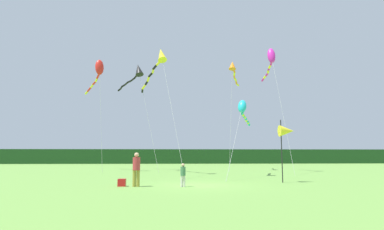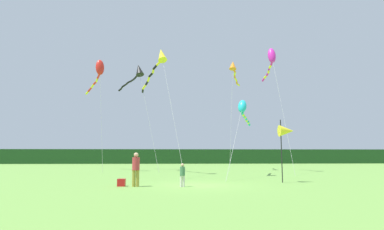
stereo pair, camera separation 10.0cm
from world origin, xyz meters
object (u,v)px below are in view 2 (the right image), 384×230
at_px(kite_orange, 234,69).
at_px(kite_yellow, 158,61).
at_px(kite_black, 137,72).
at_px(kite_cyan, 243,109).
at_px(person_adult, 136,167).
at_px(kite_magenta, 271,58).
at_px(kite_red, 99,71).
at_px(banner_flag_pole, 286,131).
at_px(cooler_box, 121,183).
at_px(person_child, 182,174).

bearing_deg(kite_orange, kite_yellow, -142.40).
xyz_separation_m(kite_black, kite_cyan, (9.58, -9.19, -5.40)).
bearing_deg(kite_black, kite_cyan, -43.81).
relative_size(person_adult, kite_magenta, 0.14).
relative_size(person_adult, kite_black, 0.15).
bearing_deg(kite_orange, kite_red, -175.84).
bearing_deg(kite_yellow, kite_orange, 37.60).
height_order(kite_red, kite_cyan, kite_red).
relative_size(banner_flag_pole, kite_black, 0.32).
bearing_deg(kite_yellow, kite_cyan, -20.74).
relative_size(banner_flag_pole, kite_red, 0.33).
distance_m(cooler_box, kite_cyan, 12.46).
height_order(banner_flag_pole, kite_magenta, kite_magenta).
bearing_deg(kite_red, kite_yellow, -38.06).
bearing_deg(kite_magenta, person_adult, -130.67).
distance_m(person_child, kite_cyan, 10.81).
height_order(person_child, kite_yellow, kite_yellow).
bearing_deg(kite_cyan, person_child, -121.13).
xyz_separation_m(person_child, kite_red, (-8.36, 16.06, 9.60)).
height_order(person_adult, kite_cyan, kite_cyan).
relative_size(person_adult, cooler_box, 4.40).
distance_m(kite_black, kite_orange, 10.54).
bearing_deg(kite_magenta, kite_red, 172.74).
distance_m(person_child, kite_orange, 20.89).
xyz_separation_m(person_adult, person_child, (2.43, -0.29, -0.31)).
distance_m(person_child, cooler_box, 3.28).
xyz_separation_m(kite_orange, kite_cyan, (-0.93, -8.73, -5.80)).
relative_size(cooler_box, kite_black, 0.03).
height_order(cooler_box, kite_yellow, kite_yellow).
bearing_deg(banner_flag_pole, kite_magenta, 76.14).
distance_m(kite_yellow, kite_red, 8.19).
height_order(cooler_box, banner_flag_pole, banner_flag_pole).
height_order(person_child, cooler_box, person_child).
height_order(cooler_box, kite_red, kite_red).
relative_size(cooler_box, kite_yellow, 0.03).
height_order(person_child, kite_black, kite_black).
bearing_deg(person_adult, kite_cyan, 47.21).
xyz_separation_m(kite_yellow, kite_magenta, (11.12, 2.81, 1.33)).
bearing_deg(cooler_box, kite_yellow, 83.02).
distance_m(kite_yellow, kite_orange, 10.04).
relative_size(person_child, cooler_box, 2.99).
bearing_deg(person_adult, kite_red, 110.60).
bearing_deg(kite_cyan, banner_flag_pole, -78.01).
bearing_deg(person_child, kite_cyan, 58.87).
bearing_deg(person_child, kite_black, 104.45).
bearing_deg(kite_red, person_adult, -69.40).
bearing_deg(kite_cyan, kite_yellow, 159.26).
relative_size(person_child, banner_flag_pole, 0.32).
relative_size(cooler_box, kite_red, 0.04).
distance_m(person_child, kite_red, 20.50).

